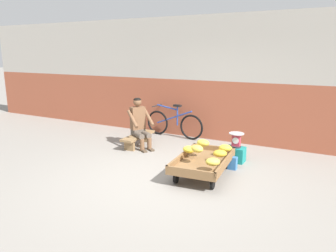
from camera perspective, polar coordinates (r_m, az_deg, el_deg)
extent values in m
plane|color=gray|center=(5.66, -1.72, -9.39)|extent=(80.00, 80.00, 0.00)
cube|color=#A35138|center=(8.12, 8.97, 2.79)|extent=(16.00, 0.30, 1.47)
cube|color=#B7B2A8|center=(7.99, 9.37, 13.52)|extent=(16.00, 0.30, 1.55)
cube|color=brown|center=(5.77, 6.26, -6.51)|extent=(0.97, 1.51, 0.05)
cube|color=brown|center=(5.87, 2.52, -5.34)|extent=(0.17, 1.44, 0.10)
cube|color=brown|center=(5.65, 10.18, -6.27)|extent=(0.17, 1.44, 0.10)
cube|color=brown|center=(6.39, 8.11, -3.91)|extent=(0.84, 0.12, 0.10)
cube|color=brown|center=(5.12, 3.96, -8.16)|extent=(0.84, 0.12, 0.10)
cylinder|color=black|center=(6.36, 4.83, -5.98)|extent=(0.07, 0.18, 0.18)
cylinder|color=black|center=(6.21, 10.40, -6.65)|extent=(0.07, 0.18, 0.18)
cylinder|color=black|center=(5.47, 1.46, -9.17)|extent=(0.07, 0.18, 0.18)
cylinder|color=black|center=(5.29, 7.91, -10.10)|extent=(0.07, 0.18, 0.18)
ellipsoid|color=yellow|center=(5.26, 7.97, -6.32)|extent=(0.30, 0.28, 0.13)
ellipsoid|color=gold|center=(5.70, 9.21, -4.83)|extent=(0.30, 0.27, 0.13)
ellipsoid|color=yellow|center=(5.87, 3.81, -4.17)|extent=(0.27, 0.22, 0.13)
ellipsoid|color=gold|center=(6.03, 10.13, -3.87)|extent=(0.29, 0.26, 0.13)
ellipsoid|color=gold|center=(5.87, 6.25, -3.01)|extent=(0.27, 0.22, 0.13)
ellipsoid|color=yellow|center=(5.53, 5.19, -4.02)|extent=(0.29, 0.26, 0.13)
cube|color=olive|center=(7.53, -5.33, -1.74)|extent=(0.36, 1.11, 0.05)
cube|color=olive|center=(7.88, -3.89, -2.05)|extent=(0.24, 0.09, 0.22)
cube|color=olive|center=(7.25, -6.86, -3.47)|extent=(0.24, 0.09, 0.22)
cylinder|color=brown|center=(7.25, -3.33, -3.19)|extent=(0.10, 0.10, 0.27)
cube|color=#4C3D2D|center=(7.23, -3.10, -4.18)|extent=(0.23, 0.19, 0.04)
cylinder|color=brown|center=(7.37, -4.05, -1.43)|extent=(0.41, 0.32, 0.13)
cylinder|color=brown|center=(7.17, -4.61, -3.39)|extent=(0.10, 0.10, 0.27)
cube|color=#4C3D2D|center=(7.15, -4.39, -4.39)|extent=(0.23, 0.19, 0.04)
cylinder|color=brown|center=(7.30, -5.32, -1.61)|extent=(0.41, 0.32, 0.13)
cube|color=brown|center=(7.50, -5.35, -1.04)|extent=(0.33, 0.35, 0.14)
cube|color=brown|center=(7.43, -5.40, 1.43)|extent=(0.32, 0.37, 0.52)
cylinder|color=brown|center=(7.37, -3.47, 1.57)|extent=(0.44, 0.31, 0.36)
cylinder|color=brown|center=(7.20, -6.31, 1.25)|extent=(0.44, 0.31, 0.36)
sphere|color=brown|center=(7.36, -5.46, 4.29)|extent=(0.19, 0.19, 0.19)
ellipsoid|color=black|center=(7.36, -5.47, 4.69)|extent=(0.17, 0.17, 0.09)
cube|color=#19847F|center=(6.60, 11.92, -4.96)|extent=(0.36, 0.28, 0.30)
cylinder|color=#28282D|center=(6.55, 11.98, -3.59)|extent=(0.20, 0.20, 0.03)
cube|color=#C6384C|center=(6.52, 12.04, -2.45)|extent=(0.16, 0.10, 0.24)
cylinder|color=white|center=(6.47, 11.90, -2.57)|extent=(0.13, 0.01, 0.13)
cylinder|color=#B2B5BA|center=(6.48, 12.10, -1.30)|extent=(0.30, 0.30, 0.01)
torus|color=black|center=(8.55, -1.86, 0.62)|extent=(0.64, 0.09, 0.64)
torus|color=black|center=(8.04, 4.18, -0.21)|extent=(0.64, 0.09, 0.64)
cylinder|color=#234299|center=(8.24, 1.08, 1.57)|extent=(1.03, 0.11, 0.43)
cylinder|color=#234299|center=(8.18, 1.68, 1.77)|extent=(0.04, 0.04, 0.48)
cylinder|color=#234299|center=(8.30, -0.13, 3.35)|extent=(0.62, 0.08, 0.12)
cube|color=black|center=(8.13, 1.69, 3.64)|extent=(0.21, 0.11, 0.05)
cylinder|color=black|center=(8.46, -1.88, 3.66)|extent=(0.06, 0.48, 0.03)
cube|color=#3370B7|center=(6.19, 11.30, -6.45)|extent=(0.18, 0.12, 0.24)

